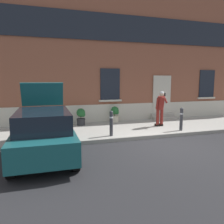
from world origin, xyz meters
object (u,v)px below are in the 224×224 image
at_px(bollard_near_person, 181,118).
at_px(hatchback_car_teal, 44,132).
at_px(planter_charcoal, 81,116).
at_px(bollard_far_left, 111,122).
at_px(planter_olive, 42,118).
at_px(person_on_phone, 161,106).
at_px(planter_cream, 115,114).

bearing_deg(bollard_near_person, hatchback_car_teal, -166.69).
bearing_deg(hatchback_car_teal, planter_charcoal, 65.17).
xyz_separation_m(bollard_far_left, planter_olive, (-2.72, 2.69, -0.11)).
relative_size(bollard_near_person, person_on_phone, 0.60).
bearing_deg(planter_cream, planter_olive, -177.55).
xyz_separation_m(hatchback_car_teal, person_on_phone, (5.53, 2.52, 0.35)).
xyz_separation_m(bollard_near_person, person_on_phone, (-0.45, 1.10, 0.43)).
xyz_separation_m(planter_olive, planter_charcoal, (1.91, -0.13, 0.00)).
bearing_deg(bollard_near_person, bollard_far_left, 180.00).
bearing_deg(planter_cream, planter_charcoal, -171.37).
height_order(planter_olive, planter_cream, same).
bearing_deg(person_on_phone, bollard_far_left, -159.29).
bearing_deg(bollard_far_left, planter_olive, 135.28).
xyz_separation_m(bollard_near_person, planter_charcoal, (-4.14, 2.57, -0.11)).
height_order(bollard_near_person, planter_charcoal, bollard_near_person).
bearing_deg(planter_olive, bollard_far_left, -44.72).
bearing_deg(bollard_far_left, planter_cream, 69.04).
xyz_separation_m(person_on_phone, planter_olive, (-5.59, 1.59, -0.54)).
height_order(planter_olive, planter_charcoal, same).
height_order(bollard_far_left, planter_olive, bollard_far_left).
distance_m(person_on_phone, planter_cream, 2.56).
bearing_deg(bollard_far_left, bollard_near_person, 0.00).
distance_m(hatchback_car_teal, planter_charcoal, 4.39).
distance_m(person_on_phone, planter_charcoal, 4.00).
relative_size(hatchback_car_teal, planter_cream, 4.75).
distance_m(hatchback_car_teal, bollard_near_person, 6.15).
height_order(bollard_far_left, person_on_phone, person_on_phone).
bearing_deg(bollard_near_person, planter_charcoal, 148.18).
xyz_separation_m(hatchback_car_teal, planter_olive, (-0.06, 4.11, -0.19)).
height_order(bollard_near_person, bollard_far_left, same).
relative_size(bollard_far_left, person_on_phone, 0.60).
bearing_deg(planter_charcoal, planter_olive, 176.22).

